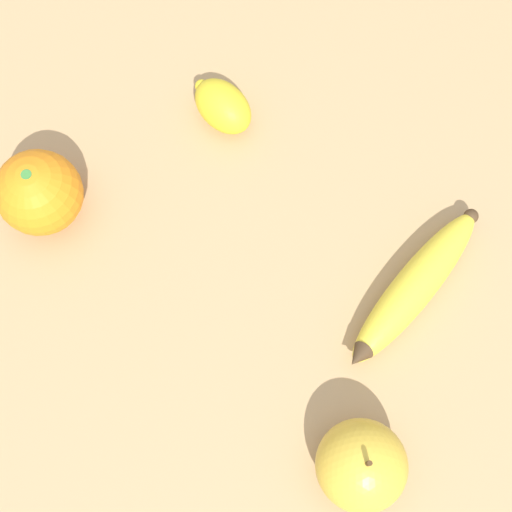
# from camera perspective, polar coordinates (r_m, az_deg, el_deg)

# --- Properties ---
(ground_plane) EXTENTS (3.00, 3.00, 0.00)m
(ground_plane) POSITION_cam_1_polar(r_m,az_deg,el_deg) (0.72, -7.18, -7.37)
(ground_plane) COLOR tan
(banana) EXTENTS (0.21, 0.06, 0.04)m
(banana) POSITION_cam_1_polar(r_m,az_deg,el_deg) (0.72, 12.54, -2.43)
(banana) COLOR yellow
(banana) RESTS_ON ground_plane
(orange) EXTENTS (0.09, 0.09, 0.09)m
(orange) POSITION_cam_1_polar(r_m,az_deg,el_deg) (0.75, -16.95, 4.87)
(orange) COLOR orange
(orange) RESTS_ON ground_plane
(apple) EXTENTS (0.08, 0.08, 0.09)m
(apple) POSITION_cam_1_polar(r_m,az_deg,el_deg) (0.67, 8.44, -16.24)
(apple) COLOR gold
(apple) RESTS_ON ground_plane
(lemon) EXTENTS (0.06, 0.08, 0.05)m
(lemon) POSITION_cam_1_polar(r_m,az_deg,el_deg) (0.78, -2.69, 11.90)
(lemon) COLOR yellow
(lemon) RESTS_ON ground_plane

